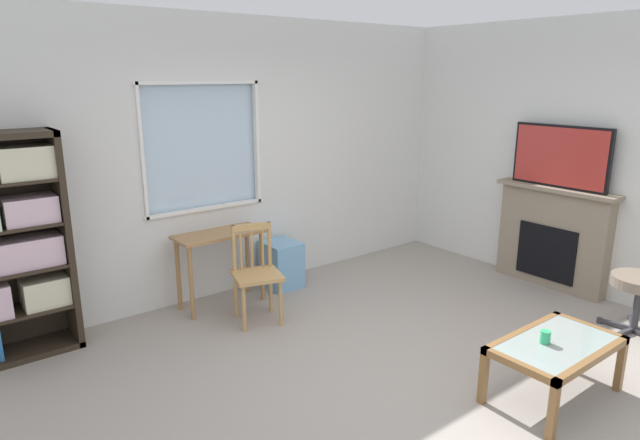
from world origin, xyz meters
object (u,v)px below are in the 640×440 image
object	(u,v)px
wooden_chair	(256,273)
coffee_table	(556,350)
tv	(560,157)
fireplace	(552,237)
bookshelf	(4,242)
plastic_drawer_unit	(281,264)
desk_under_window	(220,247)
sippy_cup	(545,337)

from	to	relation	value
wooden_chair	coffee_table	size ratio (longest dim) A/B	0.94
wooden_chair	tv	xyz separation A→B (m)	(2.95, -1.20, 0.95)
wooden_chair	fireplace	bearing A→B (deg)	-21.98
bookshelf	plastic_drawer_unit	bearing A→B (deg)	-1.28
desk_under_window	sippy_cup	world-z (taller)	desk_under_window
desk_under_window	coffee_table	world-z (taller)	desk_under_window
bookshelf	coffee_table	distance (m)	4.20
bookshelf	coffee_table	world-z (taller)	bookshelf
plastic_drawer_unit	tv	bearing A→B (deg)	-37.56
desk_under_window	wooden_chair	world-z (taller)	wooden_chair
bookshelf	desk_under_window	size ratio (longest dim) A/B	2.09
bookshelf	plastic_drawer_unit	xyz separation A→B (m)	(2.54, -0.06, -0.72)
fireplace	sippy_cup	distance (m)	2.35
plastic_drawer_unit	tv	distance (m)	3.12
bookshelf	plastic_drawer_unit	distance (m)	2.64
desk_under_window	sippy_cup	bearing A→B (deg)	-70.70
coffee_table	bookshelf	bearing A→B (deg)	133.75
wooden_chair	sippy_cup	xyz separation A→B (m)	(0.91, -2.33, 0.01)
desk_under_window	plastic_drawer_unit	xyz separation A→B (m)	(0.74, 0.05, -0.35)
wooden_chair	coffee_table	world-z (taller)	wooden_chair
bookshelf	tv	xyz separation A→B (m)	(4.83, -1.82, 0.44)
wooden_chair	fireplace	distance (m)	3.20
plastic_drawer_unit	fireplace	bearing A→B (deg)	-37.34
wooden_chair	sippy_cup	size ratio (longest dim) A/B	10.00
fireplace	tv	distance (m)	0.86
desk_under_window	fireplace	distance (m)	3.50
wooden_chair	plastic_drawer_unit	size ratio (longest dim) A/B	1.81
sippy_cup	bookshelf	bearing A→B (deg)	133.43
wooden_chair	plastic_drawer_unit	bearing A→B (deg)	40.81
bookshelf	coffee_table	xyz separation A→B (m)	(2.87, -3.00, -0.61)
tv	desk_under_window	bearing A→B (deg)	150.57
bookshelf	desk_under_window	distance (m)	1.84
coffee_table	plastic_drawer_unit	bearing A→B (deg)	96.40
fireplace	sippy_cup	world-z (taller)	fireplace
tv	bookshelf	bearing A→B (deg)	159.38
tv	wooden_chair	bearing A→B (deg)	157.90
fireplace	tv	size ratio (longest dim) A/B	1.25
bookshelf	plastic_drawer_unit	world-z (taller)	bookshelf
plastic_drawer_unit	bookshelf	bearing A→B (deg)	178.72
wooden_chair	plastic_drawer_unit	distance (m)	0.89
tv	coffee_table	world-z (taller)	tv
wooden_chair	tv	distance (m)	3.32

